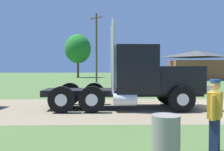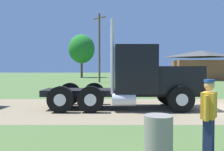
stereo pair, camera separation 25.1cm
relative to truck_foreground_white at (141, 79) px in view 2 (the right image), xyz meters
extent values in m
plane|color=#4B6734|center=(3.62, -0.05, -1.37)|extent=(200.00, 200.00, 0.00)
cube|color=#85755A|center=(3.62, -0.05, -1.36)|extent=(120.00, 6.51, 0.01)
cube|color=black|center=(-0.88, 0.00, -0.62)|extent=(7.19, 1.60, 0.28)
cube|color=black|center=(1.67, 0.03, -0.02)|extent=(2.09, 2.01, 1.20)
cube|color=silver|center=(2.76, 0.05, -0.44)|extent=(0.19, 2.18, 0.32)
cube|color=black|center=(-0.27, 0.01, 0.44)|extent=(1.85, 2.29, 2.13)
cube|color=#2D3D4C|center=(0.66, 0.02, 0.87)|extent=(0.06, 1.89, 0.94)
cylinder|color=silver|center=(-1.32, 0.90, 1.00)|extent=(0.14, 0.14, 3.23)
cylinder|color=silver|center=(-1.29, -0.90, 1.00)|extent=(0.14, 0.14, 3.23)
cylinder|color=silver|center=(-0.81, -0.99, -0.84)|extent=(1.01, 0.53, 0.52)
cylinder|color=black|center=(1.56, 1.16, -0.81)|extent=(1.12, 0.31, 1.12)
cylinder|color=silver|center=(1.56, 1.32, -0.81)|extent=(0.50, 0.05, 0.50)
cylinder|color=black|center=(1.58, -1.10, -0.81)|extent=(1.12, 0.31, 1.12)
cylinder|color=silver|center=(1.59, -1.26, -0.81)|extent=(0.50, 0.05, 0.50)
cylinder|color=black|center=(-3.48, 1.10, -0.81)|extent=(1.12, 0.31, 1.12)
cylinder|color=silver|center=(-3.48, 1.26, -0.81)|extent=(0.50, 0.05, 0.50)
cylinder|color=black|center=(-3.46, -1.16, -0.81)|extent=(1.12, 0.31, 1.12)
cylinder|color=silver|center=(-3.45, -1.32, -0.81)|extent=(0.50, 0.05, 0.50)
cylinder|color=black|center=(-2.23, 1.12, -0.81)|extent=(1.12, 0.31, 1.12)
cylinder|color=silver|center=(-2.23, 1.28, -0.81)|extent=(0.50, 0.05, 0.50)
cylinder|color=black|center=(-2.21, -1.14, -0.81)|extent=(1.12, 0.31, 1.12)
cylinder|color=silver|center=(-2.20, -1.30, -0.81)|extent=(0.50, 0.05, 0.50)
cube|color=gold|center=(0.78, -5.85, -0.31)|extent=(0.47, 0.54, 0.56)
sphere|color=tan|center=(0.78, -5.85, 0.12)|extent=(0.21, 0.21, 0.21)
cylinder|color=#1E478C|center=(0.78, -5.85, 0.21)|extent=(0.22, 0.22, 0.06)
cube|color=#1E284C|center=(0.83, -5.76, -0.98)|extent=(0.24, 0.23, 0.78)
cube|color=#1E284C|center=(0.72, -5.94, -0.98)|extent=(0.24, 0.23, 0.78)
cylinder|color=gold|center=(0.93, -5.61, -0.33)|extent=(0.10, 0.10, 0.53)
cylinder|color=gold|center=(0.62, -6.09, -0.33)|extent=(0.10, 0.10, 0.53)
cylinder|color=gray|center=(-0.37, -6.14, -0.92)|extent=(0.58, 0.58, 0.90)
cube|color=brown|center=(13.42, 27.65, 0.24)|extent=(8.60, 5.82, 3.21)
pyramid|color=#464646|center=(13.42, 27.65, 2.95)|extent=(9.03, 6.11, 1.10)
cube|color=black|center=(12.04, 24.95, -0.27)|extent=(1.80, 0.14, 2.20)
cylinder|color=brown|center=(-3.02, 20.78, 3.29)|extent=(0.26, 0.26, 9.31)
cube|color=brown|center=(-3.02, 20.78, 7.34)|extent=(1.73, 1.57, 0.14)
cylinder|color=#513823|center=(-7.74, 38.41, 0.55)|extent=(0.44, 0.44, 3.84)
ellipsoid|color=#207326|center=(-7.74, 38.41, 4.68)|extent=(5.53, 5.53, 6.08)
cylinder|color=#513823|center=(4.74, 41.60, 0.32)|extent=(0.44, 0.44, 3.38)
ellipsoid|color=#2A712A|center=(4.74, 41.60, 3.55)|extent=(3.85, 3.85, 4.24)
camera|label=1|loc=(-1.56, -10.81, 0.47)|focal=37.27mm
camera|label=2|loc=(-1.31, -10.81, 0.47)|focal=37.27mm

